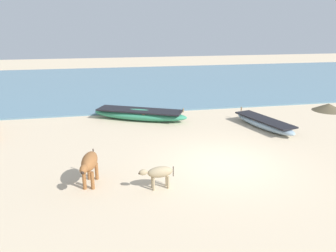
{
  "coord_description": "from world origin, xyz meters",
  "views": [
    {
      "loc": [
        -4.07,
        -9.94,
        4.73
      ],
      "look_at": [
        -1.42,
        3.01,
        0.6
      ],
      "focal_mm": 34.83,
      "sensor_mm": 36.0,
      "label": 1
    }
  ],
  "objects_px": {
    "fishing_boat_2": "(140,114)",
    "fishing_boat_0": "(264,123)",
    "calf_near_dun": "(159,173)",
    "cow_adult_brown": "(89,163)"
  },
  "relations": [
    {
      "from": "fishing_boat_2",
      "to": "cow_adult_brown",
      "type": "xyz_separation_m",
      "value": [
        -2.33,
        -6.85,
        0.42
      ]
    },
    {
      "from": "cow_adult_brown",
      "to": "calf_near_dun",
      "type": "bearing_deg",
      "value": 83.2
    },
    {
      "from": "calf_near_dun",
      "to": "fishing_boat_2",
      "type": "bearing_deg",
      "value": -96.99
    },
    {
      "from": "fishing_boat_0",
      "to": "cow_adult_brown",
      "type": "height_order",
      "value": "cow_adult_brown"
    },
    {
      "from": "fishing_boat_2",
      "to": "calf_near_dun",
      "type": "bearing_deg",
      "value": -66.42
    },
    {
      "from": "fishing_boat_2",
      "to": "fishing_boat_0",
      "type": "bearing_deg",
      "value": 1.4
    },
    {
      "from": "fishing_boat_2",
      "to": "cow_adult_brown",
      "type": "relative_size",
      "value": 3.25
    },
    {
      "from": "fishing_boat_0",
      "to": "fishing_boat_2",
      "type": "height_order",
      "value": "fishing_boat_2"
    },
    {
      "from": "fishing_boat_0",
      "to": "cow_adult_brown",
      "type": "bearing_deg",
      "value": 103.39
    },
    {
      "from": "cow_adult_brown",
      "to": "fishing_boat_2",
      "type": "bearing_deg",
      "value": 171.76
    }
  ]
}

